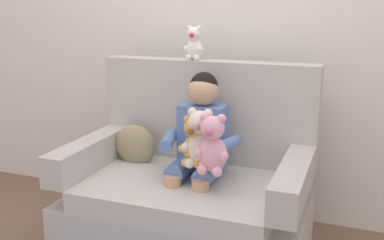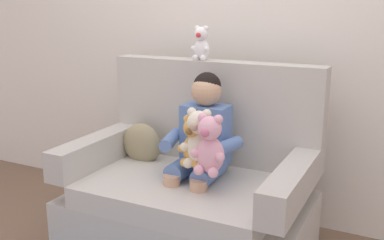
% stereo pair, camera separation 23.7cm
% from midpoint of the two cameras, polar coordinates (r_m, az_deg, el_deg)
% --- Properties ---
extents(back_wall, '(6.00, 0.10, 2.60)m').
position_cam_midpoint_polar(back_wall, '(3.02, 8.05, 12.25)').
color(back_wall, silver).
rests_on(back_wall, ground).
extents(armchair, '(1.33, 0.84, 1.08)m').
position_cam_midpoint_polar(armchair, '(2.64, 2.65, -9.54)').
color(armchair, '#BCB7AD').
rests_on(armchair, ground).
extents(seated_child, '(0.45, 0.39, 0.82)m').
position_cam_midpoint_polar(seated_child, '(2.51, 3.85, -2.55)').
color(seated_child, '#597AB7').
rests_on(seated_child, armchair).
extents(plush_cream, '(0.19, 0.15, 0.32)m').
position_cam_midpoint_polar(plush_cream, '(2.35, 3.76, -2.56)').
color(plush_cream, silver).
rests_on(plush_cream, armchair).
extents(plush_honey, '(0.16, 0.13, 0.27)m').
position_cam_midpoint_polar(plush_honey, '(2.38, 3.04, -2.90)').
color(plush_honey, gold).
rests_on(plush_honey, armchair).
extents(plush_pink, '(0.18, 0.15, 0.31)m').
position_cam_midpoint_polar(plush_pink, '(2.26, 5.27, -3.34)').
color(plush_pink, '#EAA8BC').
rests_on(plush_pink, armchair).
extents(plush_white_on_backrest, '(0.12, 0.10, 0.21)m').
position_cam_midpoint_polar(plush_white_on_backrest, '(2.73, 3.70, 9.54)').
color(plush_white_on_backrest, white).
rests_on(plush_white_on_backrest, armchair).
extents(throw_pillow, '(0.27, 0.13, 0.26)m').
position_cam_midpoint_polar(throw_pillow, '(2.82, -3.96, -3.02)').
color(throw_pillow, '#998C66').
rests_on(throw_pillow, armchair).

